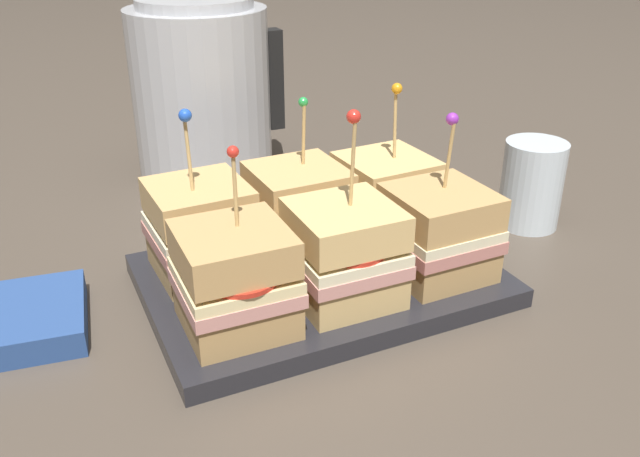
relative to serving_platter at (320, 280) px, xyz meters
The scene contains 11 objects.
ground_plane 0.01m from the serving_platter, ahead, with size 6.00×6.00×0.00m, color #4C4238.
serving_platter is the anchor object (origin of this frame).
sandwich_front_left 0.12m from the serving_platter, 152.62° to the right, with size 0.09×0.09×0.15m.
sandwich_front_center 0.07m from the serving_platter, 91.27° to the right, with size 0.09×0.09×0.17m.
sandwich_front_right 0.12m from the serving_platter, 25.33° to the right, with size 0.09×0.09×0.15m.
sandwich_back_left 0.12m from the serving_platter, 152.92° to the left, with size 0.09×0.09×0.16m.
sandwich_back_center 0.07m from the serving_platter, 87.89° to the left, with size 0.09×0.09×0.15m.
sandwich_back_right 0.12m from the serving_platter, 26.57° to the left, with size 0.09×0.09×0.16m.
kettle_steel 0.34m from the serving_platter, 92.16° to the left, with size 0.20×0.17×0.25m.
drinking_glass 0.28m from the serving_platter, ahead, with size 0.07×0.07×0.10m.
napkin_stack 0.27m from the serving_platter, behind, with size 0.12×0.12×0.02m.
Camera 1 is at (-0.24, -0.50, 0.34)m, focal length 38.00 mm.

